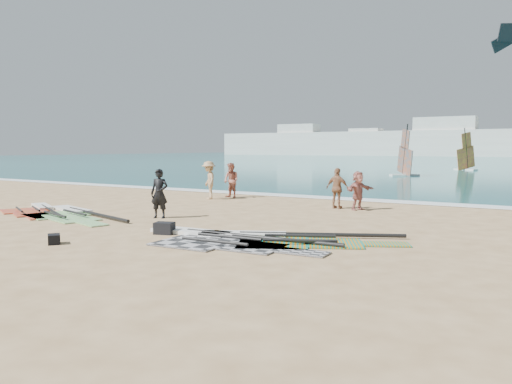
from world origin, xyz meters
The scene contains 17 objects.
ground centered at (0.00, 0.00, 0.00)m, with size 300.00×300.00×0.00m, color tan.
sea centered at (0.00, 132.00, 0.00)m, with size 300.00×240.00×0.06m, color #0D5960.
surf_line centered at (0.00, 12.30, 0.00)m, with size 300.00×1.20×0.04m, color white.
far_town centered at (-15.72, 150.00, 4.49)m, with size 160.00×8.00×12.00m.
rig_grey centered at (2.56, -0.40, 0.05)m, with size 6.24×2.50×0.20m.
rig_green centered at (-5.50, 0.98, 0.05)m, with size 6.06×3.26×0.20m.
rig_orange centered at (4.22, 0.59, 0.05)m, with size 6.04×3.96×0.20m.
rig_red centered at (-7.86, 1.04, 0.05)m, with size 4.73×3.41×0.20m.
gear_bag_near centered at (0.58, -0.39, 0.18)m, with size 0.58×0.42×0.37m, color black.
gear_bag_far centered at (-0.95, -3.19, 0.14)m, with size 0.45×0.32×0.27m, color black.
person_wetsuit centered at (-1.96, 2.18, 0.93)m, with size 0.68×0.45×1.87m, color black.
beachgoer_left centered at (-4.01, 10.00, 0.93)m, with size 0.90×0.70×1.86m, color #B96B57.
beachgoer_mid centered at (-4.57, 8.77, 0.99)m, with size 1.28×0.73×1.98m, color tan.
beachgoer_back centered at (2.65, 8.45, 0.89)m, with size 1.05×0.44×1.78m, color #A26E4B.
beachgoer_right centered at (3.59, 8.48, 0.84)m, with size 1.55×0.49×1.67m, color #B36A5F.
windsurfer_left centered at (-1.52, 35.08, 1.39)m, with size 2.57×2.58×4.90m.
windsurfer_centre centered at (1.38, 50.89, 1.41)m, with size 2.78×2.97×5.00m.
Camera 1 is at (10.93, -11.88, 2.66)m, focal length 35.00 mm.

